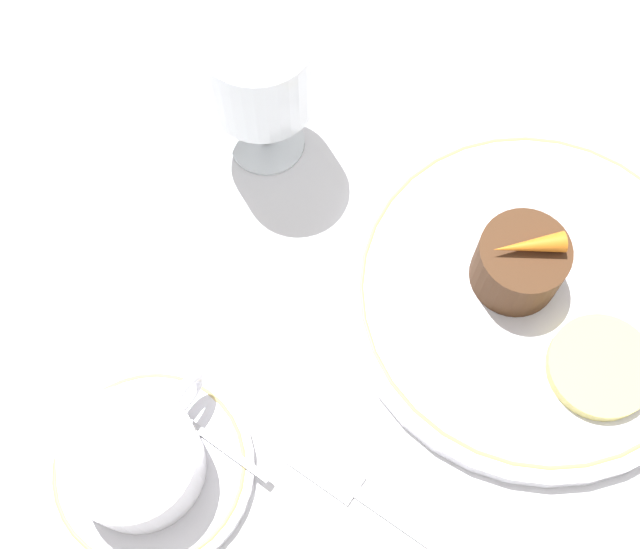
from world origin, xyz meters
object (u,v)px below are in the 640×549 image
at_px(coffee_cup, 135,459).
at_px(dessert_cake, 522,265).
at_px(wine_glass, 260,73).
at_px(dinner_plate, 535,294).
at_px(fork, 388,513).

bearing_deg(coffee_cup, dessert_cake, -27.25).
bearing_deg(wine_glass, dessert_cake, -88.11).
distance_m(dinner_plate, dessert_cake, 0.03).
bearing_deg(coffee_cup, dinner_plate, -30.36).
xyz_separation_m(dinner_plate, coffee_cup, (-0.26, 0.15, 0.03)).
bearing_deg(coffee_cup, fork, -64.91).
height_order(wine_glass, fork, wine_glass).
relative_size(coffee_cup, wine_glass, 0.85).
bearing_deg(dessert_cake, dinner_plate, -90.32).
bearing_deg(dinner_plate, fork, 179.51).
bearing_deg(fork, dinner_plate, -0.49).
height_order(coffee_cup, wine_glass, wine_glass).
height_order(dinner_plate, wine_glass, wine_glass).
distance_m(wine_glass, dessert_cake, 0.22).
height_order(dinner_plate, dessert_cake, dessert_cake).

